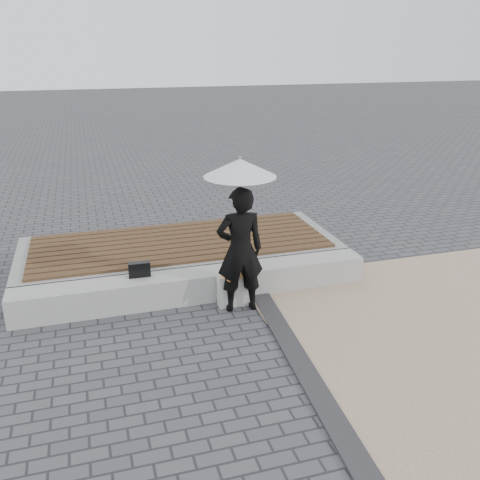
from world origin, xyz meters
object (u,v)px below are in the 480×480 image
(seating_ledge, at_px, (197,285))
(woman, at_px, (240,250))
(handbag, at_px, (139,269))
(parasol, at_px, (240,168))
(canvas_tote, at_px, (233,290))

(seating_ledge, relative_size, woman, 2.91)
(seating_ledge, xyz_separation_m, handbag, (-0.77, 0.08, 0.30))
(parasol, relative_size, handbag, 3.96)
(handbag, bearing_deg, seating_ledge, -3.72)
(seating_ledge, bearing_deg, canvas_tote, -38.81)
(woman, distance_m, handbag, 1.43)
(parasol, distance_m, canvas_tote, 1.74)
(woman, bearing_deg, canvas_tote, -64.55)
(woman, xyz_separation_m, canvas_tote, (-0.05, 0.13, -0.63))
(handbag, bearing_deg, woman, -22.03)
(handbag, distance_m, canvas_tote, 1.32)
(seating_ledge, bearing_deg, handbag, 174.34)
(seating_ledge, bearing_deg, woman, -44.63)
(handbag, height_order, canvas_tote, handbag)
(woman, relative_size, handbag, 5.81)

